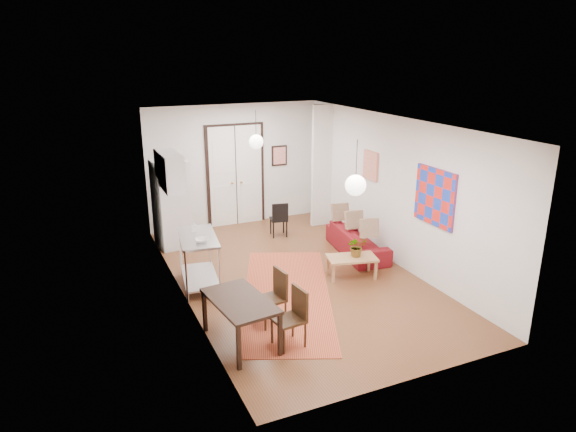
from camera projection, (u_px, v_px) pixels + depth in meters
name	position (u px, v px, depth m)	size (l,w,h in m)	color
floor	(296.00, 277.00, 9.68)	(7.00, 7.00, 0.00)	brown
ceiling	(296.00, 122.00, 8.79)	(4.20, 7.00, 0.02)	silver
wall_back	(235.00, 165.00, 12.28)	(4.20, 0.02, 2.90)	silver
wall_front	(417.00, 278.00, 6.19)	(4.20, 0.02, 2.90)	silver
wall_left	(180.00, 218.00, 8.42)	(0.02, 7.00, 2.90)	silver
wall_right	(393.00, 191.00, 10.05)	(0.02, 7.00, 2.90)	silver
double_doors	(236.00, 176.00, 12.32)	(1.44, 0.06, 2.50)	white
stub_partition	(322.00, 166.00, 12.17)	(0.50, 0.10, 2.90)	silver
wall_cabinet	(170.00, 171.00, 9.66)	(0.35, 1.00, 0.70)	silver
painting_popart	(435.00, 197.00, 8.89)	(0.05, 1.00, 1.00)	red
painting_abstract	(371.00, 165.00, 10.62)	(0.05, 0.50, 0.60)	beige
poster_back	(279.00, 156.00, 12.65)	(0.40, 0.03, 0.50)	red
print_left	(157.00, 164.00, 10.02)	(0.03, 0.44, 0.54)	#8F603B
pendant_back	(256.00, 142.00, 10.73)	(0.30, 0.30, 0.80)	silver
pendant_front	(356.00, 185.00, 7.25)	(0.30, 0.30, 0.80)	silver
kilim_rug	(287.00, 295.00, 8.95)	(1.47, 3.93, 0.01)	#B94F2E
sofa	(357.00, 241.00, 10.73)	(0.72, 1.85, 0.54)	maroon
coffee_table	(352.00, 260.00, 9.56)	(1.00, 0.71, 0.40)	#A57D4E
potted_plant	(357.00, 246.00, 9.53)	(0.35, 0.31, 0.39)	#285A2A
kitchen_counter	(199.00, 254.00, 9.09)	(0.80, 1.34, 0.97)	silver
bowl	(202.00, 240.00, 8.72)	(0.23, 0.23, 0.06)	white
soap_bottle	(194.00, 227.00, 9.17)	(0.09, 0.09, 0.20)	#5084AE
fridge	(171.00, 204.00, 10.94)	(0.67, 0.67, 1.89)	silver
dining_table	(240.00, 304.00, 7.30)	(0.87, 1.34, 0.70)	black
dining_chair_near	(268.00, 292.00, 7.95)	(0.46, 0.61, 0.87)	#362011
dining_chair_far	(286.00, 312.00, 7.34)	(0.46, 0.61, 0.87)	#362011
black_side_chair	(277.00, 215.00, 11.77)	(0.43, 0.43, 0.81)	black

